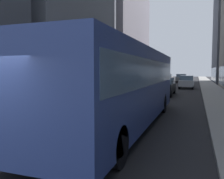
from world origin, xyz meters
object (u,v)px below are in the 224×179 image
object	(u,v)px
pedestrian_in_coat	(39,90)
transit_bus	(123,82)
car_black_suv	(164,86)
car_blue_hatchback	(119,86)
car_silver_sedan	(187,82)
car_grey_wagon	(181,78)
car_red_coupe	(167,78)
car_white_van	(154,82)

from	to	relation	value
pedestrian_in_coat	transit_bus	bearing A→B (deg)	-27.61
transit_bus	car_black_suv	world-z (taller)	transit_bus
car_blue_hatchback	car_silver_sedan	size ratio (longest dim) A/B	1.11
car_grey_wagon	car_silver_sedan	bearing A→B (deg)	-84.34
car_grey_wagon	car_red_coupe	bearing A→B (deg)	-130.39
transit_bus	car_black_suv	bearing A→B (deg)	90.00
car_blue_hatchback	car_grey_wagon	bearing A→B (deg)	81.46
transit_bus	car_red_coupe	bearing A→B (deg)	93.86
car_white_van	car_black_suv	bearing A→B (deg)	-75.23
car_blue_hatchback	car_white_van	size ratio (longest dim) A/B	1.05
car_white_van	car_red_coupe	world-z (taller)	same
car_black_suv	pedestrian_in_coat	distance (m)	11.36
car_black_suv	car_red_coupe	bearing A→B (deg)	95.98
car_black_suv	pedestrian_in_coat	size ratio (longest dim) A/B	2.73
car_grey_wagon	car_silver_sedan	xyz separation A→B (m)	(1.60, -16.14, -0.00)
transit_bus	car_silver_sedan	world-z (taller)	transit_bus
car_blue_hatchback	car_black_suv	size ratio (longest dim) A/B	0.96
transit_bus	car_white_van	size ratio (longest dim) A/B	2.73
car_blue_hatchback	car_silver_sedan	world-z (taller)	same
transit_bus	car_white_van	distance (m)	21.94
car_black_suv	pedestrian_in_coat	bearing A→B (deg)	-126.14
transit_bus	car_silver_sedan	distance (m)	22.34
transit_bus	car_white_van	bearing A→B (deg)	96.29
car_silver_sedan	car_red_coupe	world-z (taller)	same
transit_bus	car_black_suv	xyz separation A→B (m)	(0.00, 12.68, -0.95)
car_silver_sedan	pedestrian_in_coat	xyz separation A→B (m)	(-8.30, -18.75, 0.19)
car_silver_sedan	car_white_van	distance (m)	4.03
car_grey_wagon	car_red_coupe	size ratio (longest dim) A/B	0.98
transit_bus	car_blue_hatchback	xyz separation A→B (m)	(-4.00, 11.76, -0.96)
car_black_suv	car_white_van	world-z (taller)	same
transit_bus	pedestrian_in_coat	xyz separation A→B (m)	(-6.70, 3.51, -0.77)
car_red_coupe	car_blue_hatchback	bearing A→B (deg)	-93.84
car_silver_sedan	pedestrian_in_coat	world-z (taller)	pedestrian_in_coat
car_blue_hatchback	pedestrian_in_coat	size ratio (longest dim) A/B	2.62
car_blue_hatchback	car_black_suv	xyz separation A→B (m)	(4.00, 0.93, 0.00)
car_black_suv	car_blue_hatchback	bearing A→B (deg)	-166.98
car_white_van	pedestrian_in_coat	world-z (taller)	pedestrian_in_coat
transit_bus	pedestrian_in_coat	world-z (taller)	transit_bus
car_black_suv	car_white_van	xyz separation A→B (m)	(-2.40, 9.11, -0.00)
car_white_van	pedestrian_in_coat	xyz separation A→B (m)	(-4.30, -18.28, 0.19)
car_red_coupe	pedestrian_in_coat	xyz separation A→B (m)	(-4.30, -32.08, 0.19)
car_blue_hatchback	car_white_van	xyz separation A→B (m)	(1.60, 10.03, -0.00)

